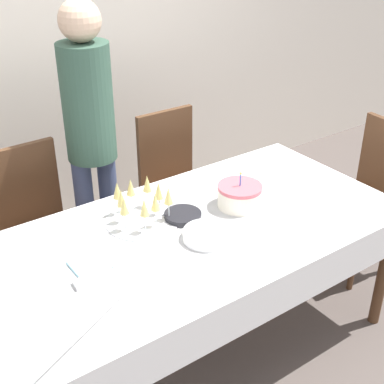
{
  "coord_description": "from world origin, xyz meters",
  "views": [
    {
      "loc": [
        -1.22,
        -1.73,
        2.11
      ],
      "look_at": [
        0.1,
        0.12,
        0.87
      ],
      "focal_mm": 50.0,
      "sensor_mm": 36.0,
      "label": 1
    }
  ],
  "objects": [
    {
      "name": "ground_plane",
      "position": [
        0.0,
        0.0,
        0.0
      ],
      "size": [
        12.0,
        12.0,
        0.0
      ],
      "primitive_type": "plane",
      "color": "#564C47"
    },
    {
      "name": "wall_back",
      "position": [
        0.0,
        1.61,
        1.35
      ],
      "size": [
        8.0,
        0.05,
        2.7
      ],
      "color": "silver",
      "rests_on": "ground_plane"
    },
    {
      "name": "dining_table",
      "position": [
        0.0,
        0.0,
        0.65
      ],
      "size": [
        2.09,
        1.02,
        0.75
      ],
      "color": "white",
      "rests_on": "ground_plane"
    },
    {
      "name": "dining_chair_far_left",
      "position": [
        -0.47,
        0.83,
        0.53
      ],
      "size": [
        0.43,
        0.43,
        0.96
      ],
      "color": "#51331E",
      "rests_on": "ground_plane"
    },
    {
      "name": "dining_chair_far_right",
      "position": [
        0.47,
        0.83,
        0.53
      ],
      "size": [
        0.42,
        0.42,
        0.96
      ],
      "color": "#51331E",
      "rests_on": "ground_plane"
    },
    {
      "name": "dining_chair_right_end",
      "position": [
        1.37,
        -0.01,
        0.53
      ],
      "size": [
        0.45,
        0.45,
        0.96
      ],
      "color": "#51331E",
      "rests_on": "ground_plane"
    },
    {
      "name": "birthday_cake",
      "position": [
        0.34,
        0.04,
        0.8
      ],
      "size": [
        0.23,
        0.23,
        0.19
      ],
      "color": "silver",
      "rests_on": "dining_table"
    },
    {
      "name": "champagne_tray",
      "position": [
        -0.14,
        0.21,
        0.83
      ],
      "size": [
        0.36,
        0.36,
        0.18
      ],
      "color": "silver",
      "rests_on": "dining_table"
    },
    {
      "name": "plate_stack_main",
      "position": [
        0.02,
        -0.1,
        0.77
      ],
      "size": [
        0.23,
        0.23,
        0.04
      ],
      "color": "white",
      "rests_on": "dining_table"
    },
    {
      "name": "plate_stack_dessert",
      "position": [
        0.03,
        0.11,
        0.76
      ],
      "size": [
        0.18,
        0.18,
        0.03
      ],
      "color": "black",
      "rests_on": "dining_table"
    },
    {
      "name": "cake_knife",
      "position": [
        0.39,
        -0.15,
        0.75
      ],
      "size": [
        0.29,
        0.12,
        0.0
      ],
      "color": "silver",
      "rests_on": "dining_table"
    },
    {
      "name": "fork_pile",
      "position": [
        -0.54,
        -0.09,
        0.76
      ],
      "size": [
        0.17,
        0.08,
        0.02
      ],
      "color": "silver",
      "rests_on": "dining_table"
    },
    {
      "name": "napkin_pile",
      "position": [
        -0.51,
        0.02,
        0.75
      ],
      "size": [
        0.15,
        0.15,
        0.01
      ],
      "color": "#8CC6E0",
      "rests_on": "dining_table"
    },
    {
      "name": "person_standing",
      "position": [
        -0.08,
        0.86,
        1.03
      ],
      "size": [
        0.28,
        0.28,
        1.69
      ],
      "color": "#3F4C72",
      "rests_on": "ground_plane"
    }
  ]
}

